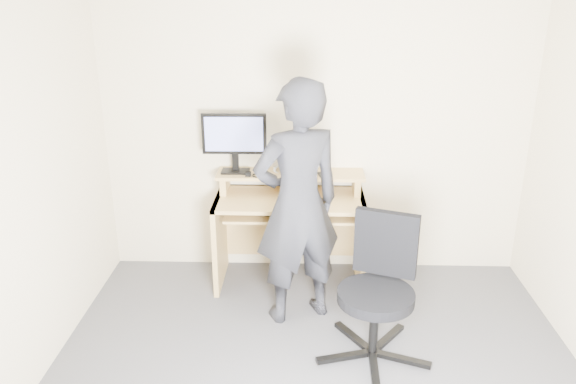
# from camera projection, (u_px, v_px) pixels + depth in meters

# --- Properties ---
(back_wall) EXTENTS (3.50, 0.02, 2.50)m
(back_wall) POSITION_uv_depth(u_px,v_px,m) (315.00, 128.00, 4.59)
(back_wall) COLOR beige
(back_wall) RESTS_ON ground
(desk) EXTENTS (1.20, 0.60, 0.91)m
(desk) POSITION_uv_depth(u_px,v_px,m) (290.00, 217.00, 4.64)
(desk) COLOR #DBB56B
(desk) RESTS_ON ground
(monitor) EXTENTS (0.52, 0.14, 0.49)m
(monitor) POSITION_uv_depth(u_px,v_px,m) (234.00, 137.00, 4.48)
(monitor) COLOR black
(monitor) RESTS_ON desk
(external_drive) EXTENTS (0.10, 0.14, 0.20)m
(external_drive) POSITION_uv_depth(u_px,v_px,m) (288.00, 160.00, 4.56)
(external_drive) COLOR black
(external_drive) RESTS_ON desk
(travel_mug) EXTENTS (0.08, 0.08, 0.18)m
(travel_mug) POSITION_uv_depth(u_px,v_px,m) (306.00, 162.00, 4.57)
(travel_mug) COLOR silver
(travel_mug) RESTS_ON desk
(smartphone) EXTENTS (0.10, 0.14, 0.01)m
(smartphone) POSITION_uv_depth(u_px,v_px,m) (323.00, 175.00, 4.51)
(smartphone) COLOR black
(smartphone) RESTS_ON desk
(charger) EXTENTS (0.05, 0.04, 0.03)m
(charger) POSITION_uv_depth(u_px,v_px,m) (248.00, 174.00, 4.49)
(charger) COLOR black
(charger) RESTS_ON desk
(headphones) EXTENTS (0.16, 0.16, 0.06)m
(headphones) POSITION_uv_depth(u_px,v_px,m) (283.00, 170.00, 4.62)
(headphones) COLOR silver
(headphones) RESTS_ON desk
(keyboard) EXTENTS (0.48, 0.26, 0.03)m
(keyboard) POSITION_uv_depth(u_px,v_px,m) (287.00, 212.00, 4.44)
(keyboard) COLOR black
(keyboard) RESTS_ON desk
(mouse) EXTENTS (0.10, 0.07, 0.04)m
(mouse) POSITION_uv_depth(u_px,v_px,m) (321.00, 200.00, 4.38)
(mouse) COLOR black
(mouse) RESTS_ON desk
(office_chair) EXTENTS (0.76, 0.73, 0.95)m
(office_chair) POSITION_uv_depth(u_px,v_px,m) (379.00, 284.00, 3.67)
(office_chair) COLOR black
(office_chair) RESTS_ON ground
(person) EXTENTS (0.78, 0.66, 1.80)m
(person) POSITION_uv_depth(u_px,v_px,m) (298.00, 204.00, 3.96)
(person) COLOR black
(person) RESTS_ON ground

